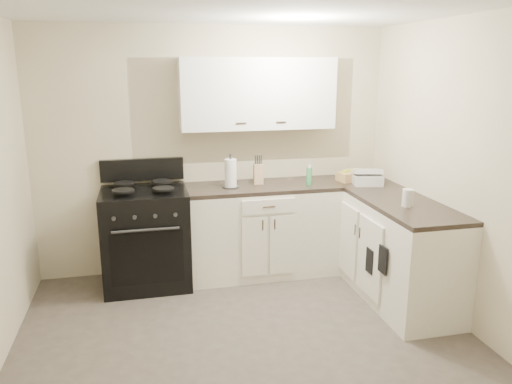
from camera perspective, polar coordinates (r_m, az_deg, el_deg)
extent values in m
plane|color=#473F38|center=(3.95, -0.34, -18.02)|extent=(3.60, 3.60, 0.00)
plane|color=white|center=(3.37, -0.41, 20.92)|extent=(3.60, 3.60, 0.00)
plane|color=beige|center=(5.18, -4.79, 4.64)|extent=(3.60, 0.00, 3.60)
plane|color=beige|center=(4.22, 24.22, 1.23)|extent=(0.00, 3.60, 3.60)
plane|color=beige|center=(1.85, 12.45, -13.78)|extent=(3.60, 0.00, 3.60)
cube|color=white|center=(5.17, 0.56, -4.48)|extent=(1.55, 0.60, 0.90)
cube|color=white|center=(4.96, 14.60, -5.77)|extent=(0.60, 1.90, 0.90)
cube|color=black|center=(5.04, 0.57, 0.59)|extent=(1.55, 0.60, 0.04)
cube|color=black|center=(4.83, 14.95, -0.51)|extent=(0.60, 1.90, 0.04)
cube|color=white|center=(5.05, 0.19, 11.18)|extent=(1.55, 0.30, 0.70)
cube|color=black|center=(5.01, -12.44, -5.32)|extent=(0.82, 0.70, 0.99)
cube|color=tan|center=(5.07, 0.27, 2.08)|extent=(0.10, 0.09, 0.20)
cylinder|color=white|center=(4.92, -2.92, 2.15)|extent=(0.13, 0.13, 0.28)
cylinder|color=#3C9D5A|center=(5.07, 6.09, 1.81)|extent=(0.07, 0.07, 0.17)
cube|color=tan|center=(5.31, 10.81, 1.75)|extent=(0.30, 0.23, 0.09)
cube|color=silver|center=(5.18, 12.56, 1.44)|extent=(0.34, 0.32, 0.10)
cylinder|color=silver|center=(4.45, 16.93, -0.64)|extent=(0.12, 0.12, 0.15)
cube|color=black|center=(4.32, 14.31, -7.51)|extent=(0.02, 0.13, 0.23)
cube|color=black|center=(4.56, 12.88, -7.69)|extent=(0.02, 0.13, 0.22)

